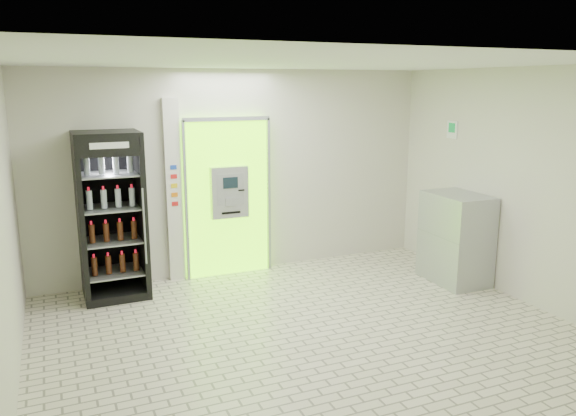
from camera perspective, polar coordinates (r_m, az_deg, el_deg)
ground at (r=6.55m, az=2.18°, el=-12.66°), size 6.00×6.00×0.00m
room_shell at (r=6.00m, az=2.33°, el=3.47°), size 6.00×6.00×6.00m
atm_assembly at (r=8.27m, az=-6.15°, el=1.17°), size 1.30×0.24×2.33m
pillar at (r=8.10m, az=-11.54°, el=1.68°), size 0.22×0.11×2.60m
beverage_cooler at (r=7.71m, az=-17.50°, el=-1.05°), size 0.83×0.78×2.20m
steel_cabinet at (r=8.34m, az=16.66°, el=-2.95°), size 0.67×0.97×1.28m
exit_sign at (r=8.76m, az=16.35°, el=7.65°), size 0.02×0.22×0.26m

